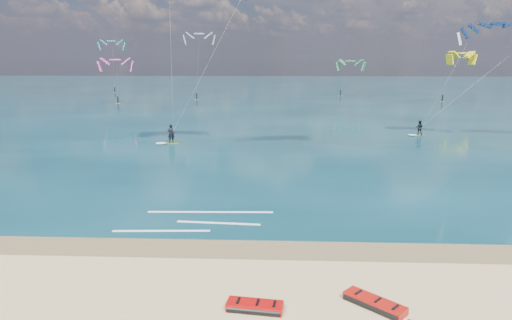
{
  "coord_description": "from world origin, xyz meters",
  "views": [
    {
      "loc": [
        5.26,
        -17.41,
        9.02
      ],
      "look_at": [
        4.13,
        8.0,
        3.26
      ],
      "focal_mm": 32.0,
      "sensor_mm": 36.0,
      "label": 1
    }
  ],
  "objects": [
    {
      "name": "distant_kites",
      "position": [
        -4.11,
        80.65,
        5.51
      ],
      "size": [
        81.7,
        29.89,
        13.55
      ],
      "color": "yellow",
      "rests_on": "ground"
    },
    {
      "name": "sea",
      "position": [
        0.0,
        104.0,
        0.02
      ],
      "size": [
        320.0,
        200.0,
        0.04
      ],
      "primitive_type": "cube",
      "color": "#092B34",
      "rests_on": "ground"
    },
    {
      "name": "packed_kite_left",
      "position": [
        4.55,
        -2.43,
        0.0
      ],
      "size": [
        2.34,
        1.27,
        0.36
      ],
      "primitive_type": null,
      "rotation": [
        0.0,
        0.0,
        -0.13
      ],
      "color": "#B60B09",
      "rests_on": "ground"
    },
    {
      "name": "wet_sand_strip",
      "position": [
        0.0,
        3.0,
        0.0
      ],
      "size": [
        320.0,
        2.4,
        0.01
      ],
      "primitive_type": "cube",
      "color": "brown",
      "rests_on": "ground"
    },
    {
      "name": "kitesurfer_far",
      "position": [
        25.0,
        33.84,
        7.12
      ],
      "size": [
        12.1,
        7.22,
        13.82
      ],
      "rotation": [
        0.0,
        0.0,
        0.17
      ],
      "color": "#9CB91B",
      "rests_on": "sea"
    },
    {
      "name": "ground",
      "position": [
        0.0,
        40.0,
        0.0
      ],
      "size": [
        320.0,
        320.0,
        0.0
      ],
      "primitive_type": "plane",
      "color": "tan",
      "rests_on": "ground"
    },
    {
      "name": "kitesurfer_main",
      "position": [
        -3.26,
        26.55,
        9.2
      ],
      "size": [
        12.12,
        8.49,
        17.85
      ],
      "rotation": [
        0.0,
        0.0,
        0.15
      ],
      "color": "#95BF16",
      "rests_on": "sea"
    },
    {
      "name": "packed_kite_mid",
      "position": [
        8.96,
        -2.01,
        0.0
      ],
      "size": [
        2.54,
        2.42,
        0.36
      ],
      "primitive_type": null,
      "rotation": [
        0.0,
        0.0,
        -0.73
      ],
      "color": "#BA140C",
      "rests_on": "ground"
    },
    {
      "name": "shoreline_foam",
      "position": [
        0.96,
        6.68,
        0.04
      ],
      "size": [
        8.46,
        3.61,
        0.01
      ],
      "color": "white",
      "rests_on": "ground"
    }
  ]
}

